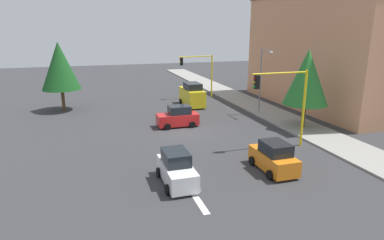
% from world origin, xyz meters
% --- Properties ---
extents(ground_plane, '(120.00, 120.00, 0.00)m').
position_xyz_m(ground_plane, '(0.00, 0.00, 0.00)').
color(ground_plane, '#353538').
extents(sidewalk_kerb, '(80.00, 4.00, 0.15)m').
position_xyz_m(sidewalk_kerb, '(-5.00, 10.50, 0.07)').
color(sidewalk_kerb, gray).
rests_on(sidewalk_kerb, ground).
extents(lane_arrow_near, '(2.40, 1.10, 1.10)m').
position_xyz_m(lane_arrow_near, '(11.51, -3.00, 0.01)').
color(lane_arrow_near, silver).
rests_on(lane_arrow_near, ground).
extents(apartment_block, '(21.73, 9.30, 13.06)m').
position_xyz_m(apartment_block, '(-5.65, 18.50, 6.54)').
color(apartment_block, tan).
rests_on(apartment_block, ground).
extents(traffic_signal_near_left, '(0.36, 4.59, 5.95)m').
position_xyz_m(traffic_signal_near_left, '(6.00, 5.74, 4.19)').
color(traffic_signal_near_left, yellow).
rests_on(traffic_signal_near_left, ground).
extents(traffic_signal_far_left, '(0.36, 4.59, 5.60)m').
position_xyz_m(traffic_signal_far_left, '(-14.00, 5.69, 3.97)').
color(traffic_signal_far_left, yellow).
rests_on(traffic_signal_far_left, ground).
extents(street_lamp_curbside, '(2.15, 0.28, 7.00)m').
position_xyz_m(street_lamp_curbside, '(-3.61, 9.20, 4.35)').
color(street_lamp_curbside, slate).
rests_on(street_lamp_curbside, ground).
extents(tree_opposite_side, '(4.15, 4.15, 7.59)m').
position_xyz_m(tree_opposite_side, '(-12.00, -11.00, 4.98)').
color(tree_opposite_side, brown).
rests_on(tree_opposite_side, ground).
extents(tree_roadside_near, '(3.96, 3.96, 7.23)m').
position_xyz_m(tree_roadside_near, '(2.00, 10.50, 4.74)').
color(tree_roadside_near, brown).
rests_on(tree_roadside_near, ground).
extents(delivery_van_yellow, '(4.80, 2.22, 2.77)m').
position_xyz_m(delivery_van_yellow, '(-9.91, 3.50, 1.28)').
color(delivery_van_yellow, yellow).
rests_on(delivery_van_yellow, ground).
extents(car_white, '(3.91, 1.92, 1.98)m').
position_xyz_m(car_white, '(9.53, -3.55, 0.90)').
color(car_white, white).
rests_on(car_white, ground).
extents(car_red, '(1.98, 3.82, 1.98)m').
position_xyz_m(car_red, '(-2.00, -0.37, 0.90)').
color(car_red, red).
rests_on(car_red, ground).
extents(car_orange, '(3.78, 1.98, 1.98)m').
position_xyz_m(car_orange, '(9.64, 2.89, 0.90)').
color(car_orange, orange).
rests_on(car_orange, ground).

